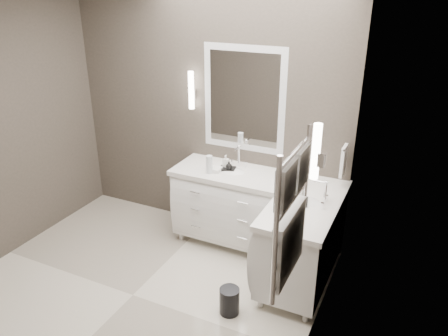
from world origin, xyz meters
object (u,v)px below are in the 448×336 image
at_px(vanity_back, 232,202).
at_px(towel_ladder, 290,221).
at_px(vanity_right, 303,236).
at_px(waste_bin, 229,301).

relative_size(vanity_back, towel_ladder, 1.38).
distance_m(vanity_right, towel_ladder, 1.60).
bearing_deg(vanity_back, towel_ladder, -55.90).
relative_size(vanity_back, waste_bin, 5.06).
xyz_separation_m(vanity_right, waste_bin, (-0.43, -0.72, -0.36)).
bearing_deg(towel_ladder, vanity_right, 99.84).
relative_size(vanity_right, towel_ladder, 1.38).
bearing_deg(vanity_right, vanity_back, 159.62).
bearing_deg(waste_bin, towel_ladder, -41.75).
xyz_separation_m(vanity_right, towel_ladder, (0.23, -1.30, 0.91)).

